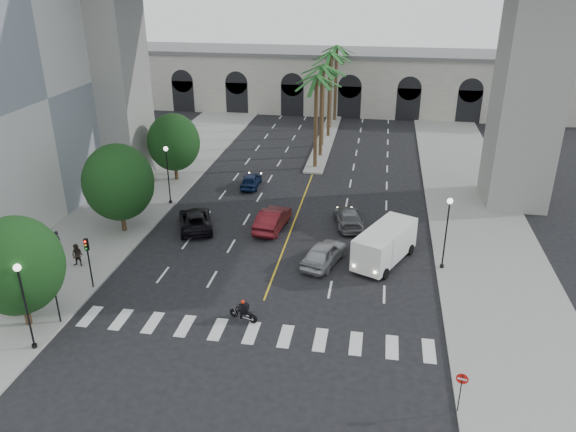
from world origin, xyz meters
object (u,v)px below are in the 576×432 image
object	(u,v)px
do_not_enter_sign	(461,385)
car_a	(324,253)
traffic_signal_far	(88,255)
pedestrian_a	(57,243)
lamp_post_left_far	(168,170)
car_d	(348,218)
lamp_post_left_near	(24,300)
car_e	(251,180)
lamp_post_right	(447,227)
pedestrian_b	(77,255)
car_b	(273,219)
car_c	(195,220)
cargo_van	(385,244)
traffic_signal_near	(54,287)
motorcycle_rider	(244,311)

from	to	relation	value
do_not_enter_sign	car_a	bearing A→B (deg)	132.37
traffic_signal_far	pedestrian_a	xyz separation A→B (m)	(-4.64, 3.86, -1.45)
lamp_post_left_far	car_d	size ratio (longest dim) A/B	1.09
lamp_post_left_near	car_a	world-z (taller)	lamp_post_left_near
car_e	lamp_post_right	bearing A→B (deg)	139.00
lamp_post_left_far	pedestrian_b	distance (m)	12.43
lamp_post_left_far	car_b	world-z (taller)	lamp_post_left_far
car_c	pedestrian_a	xyz separation A→B (m)	(-8.30, -6.26, 0.32)
car_e	cargo_van	size ratio (longest dim) A/B	0.62
car_b	lamp_post_left_far	bearing A→B (deg)	-12.92
car_e	traffic_signal_far	bearing A→B (deg)	71.10
do_not_enter_sign	traffic_signal_near	bearing A→B (deg)	-176.75
car_a	car_c	bearing A→B (deg)	-3.22
traffic_signal_near	traffic_signal_far	xyz separation A→B (m)	(0.00, 4.00, 0.00)
lamp_post_left_near	car_d	xyz separation A→B (m)	(15.83, 19.18, -2.51)
lamp_post_left_far	car_c	world-z (taller)	lamp_post_left_far
pedestrian_b	do_not_enter_sign	distance (m)	26.65
traffic_signal_far	car_e	distance (m)	20.88
lamp_post_left_near	car_d	size ratio (longest dim) A/B	1.09
lamp_post_left_far	car_b	size ratio (longest dim) A/B	1.04
traffic_signal_far	car_e	xyz separation A→B (m)	(5.96, 19.93, -1.83)
do_not_enter_sign	car_b	bearing A→B (deg)	136.27
car_c	cargo_van	xyz separation A→B (m)	(15.02, -3.26, 0.70)
car_b	traffic_signal_near	bearing A→B (deg)	63.20
traffic_signal_near	car_b	size ratio (longest dim) A/B	0.71
car_b	do_not_enter_sign	bearing A→B (deg)	130.13
traffic_signal_far	cargo_van	world-z (taller)	traffic_signal_far
pedestrian_a	pedestrian_b	distance (m)	2.69
traffic_signal_far	car_a	size ratio (longest dim) A/B	0.76
car_d	pedestrian_b	bearing A→B (deg)	17.37
lamp_post_right	car_e	distance (m)	21.61
lamp_post_left_far	car_d	xyz separation A→B (m)	(15.83, -1.82, -2.51)
lamp_post_left_near	car_c	bearing A→B (deg)	77.26
traffic_signal_far	car_d	world-z (taller)	traffic_signal_far
car_d	lamp_post_left_far	bearing A→B (deg)	-18.63
motorcycle_rider	pedestrian_b	xyz separation A→B (m)	(-12.94, 4.29, 0.36)
traffic_signal_far	motorcycle_rider	distance (m)	10.92
traffic_signal_near	motorcycle_rider	world-z (taller)	traffic_signal_near
lamp_post_left_far	pedestrian_b	xyz separation A→B (m)	(-2.24, -12.02, -2.24)
pedestrian_b	motorcycle_rider	bearing A→B (deg)	-19.03
car_c	car_d	bearing A→B (deg)	170.86
car_e	traffic_signal_near	bearing A→B (deg)	73.76
car_c	cargo_van	distance (m)	15.38
traffic_signal_near	car_b	distance (m)	18.04
car_a	do_not_enter_sign	distance (m)	15.67
lamp_post_left_near	traffic_signal_near	bearing A→B (deg)	87.71
traffic_signal_near	pedestrian_a	xyz separation A→B (m)	(-4.64, 7.86, -1.45)
lamp_post_right	car_d	bearing A→B (deg)	138.42
traffic_signal_near	do_not_enter_sign	bearing A→B (deg)	-9.16
cargo_van	car_c	bearing A→B (deg)	-167.49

